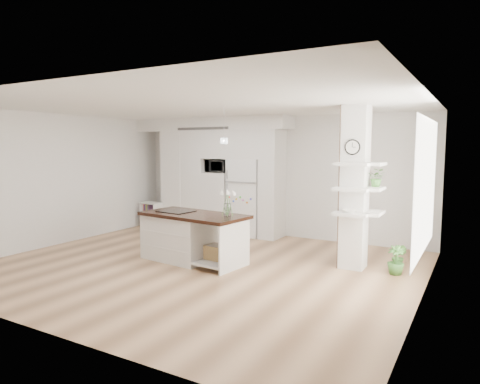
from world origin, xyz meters
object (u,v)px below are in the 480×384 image
object	(u,v)px
kitchen_island	(185,235)
floor_plant_a	(399,257)
refrigerator	(248,197)
bookshelf	(152,217)

from	to	relation	value
kitchen_island	floor_plant_a	xyz separation A→B (m)	(3.45, 1.24, -0.24)
kitchen_island	floor_plant_a	size ratio (longest dim) A/B	4.63
refrigerator	kitchen_island	world-z (taller)	refrigerator
refrigerator	floor_plant_a	size ratio (longest dim) A/B	4.03
refrigerator	bookshelf	xyz separation A→B (m)	(-2.45, -0.46, -0.59)
floor_plant_a	bookshelf	bearing A→B (deg)	172.68
floor_plant_a	refrigerator	bearing A→B (deg)	160.76
bookshelf	refrigerator	bearing A→B (deg)	19.89
kitchen_island	floor_plant_a	distance (m)	3.68
kitchen_island	floor_plant_a	bearing A→B (deg)	26.51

